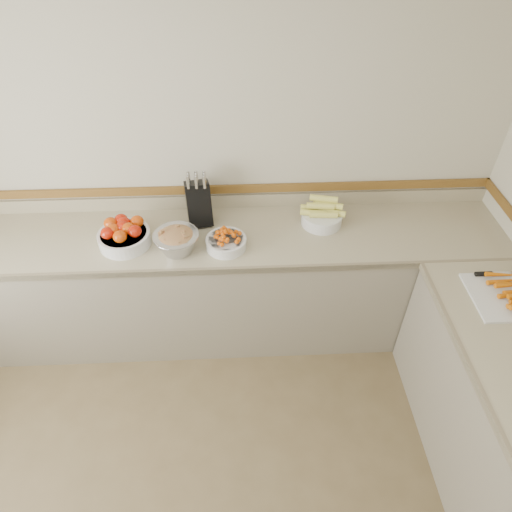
{
  "coord_description": "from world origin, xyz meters",
  "views": [
    {
      "loc": [
        0.26,
        -0.64,
        2.77
      ],
      "look_at": [
        0.35,
        1.35,
        1.0
      ],
      "focal_mm": 32.0,
      "sensor_mm": 36.0,
      "label": 1
    }
  ],
  "objects_px": {
    "cherry_tomato_bowl": "(226,241)",
    "knife_block": "(199,203)",
    "tomato_bowl": "(124,234)",
    "corn_bowl": "(322,215)",
    "rhubarb_bowl": "(177,241)"
  },
  "relations": [
    {
      "from": "tomato_bowl",
      "to": "cherry_tomato_bowl",
      "type": "bearing_deg",
      "value": -5.86
    },
    {
      "from": "knife_block",
      "to": "rhubarb_bowl",
      "type": "distance_m",
      "value": 0.33
    },
    {
      "from": "knife_block",
      "to": "cherry_tomato_bowl",
      "type": "bearing_deg",
      "value": -57.31
    },
    {
      "from": "cherry_tomato_bowl",
      "to": "knife_block",
      "type": "bearing_deg",
      "value": 122.69
    },
    {
      "from": "knife_block",
      "to": "corn_bowl",
      "type": "xyz_separation_m",
      "value": [
        0.81,
        -0.05,
        -0.09
      ]
    },
    {
      "from": "tomato_bowl",
      "to": "corn_bowl",
      "type": "bearing_deg",
      "value": 6.79
    },
    {
      "from": "tomato_bowl",
      "to": "corn_bowl",
      "type": "height_order",
      "value": "corn_bowl"
    },
    {
      "from": "knife_block",
      "to": "tomato_bowl",
      "type": "height_order",
      "value": "knife_block"
    },
    {
      "from": "rhubarb_bowl",
      "to": "cherry_tomato_bowl",
      "type": "bearing_deg",
      "value": 4.54
    },
    {
      "from": "knife_block",
      "to": "cherry_tomato_bowl",
      "type": "relative_size",
      "value": 1.48
    },
    {
      "from": "rhubarb_bowl",
      "to": "corn_bowl",
      "type": "bearing_deg",
      "value": 14.45
    },
    {
      "from": "knife_block",
      "to": "cherry_tomato_bowl",
      "type": "height_order",
      "value": "knife_block"
    },
    {
      "from": "tomato_bowl",
      "to": "rhubarb_bowl",
      "type": "height_order",
      "value": "same"
    },
    {
      "from": "knife_block",
      "to": "rhubarb_bowl",
      "type": "bearing_deg",
      "value": -113.17
    },
    {
      "from": "tomato_bowl",
      "to": "cherry_tomato_bowl",
      "type": "xyz_separation_m",
      "value": [
        0.64,
        -0.07,
        -0.03
      ]
    }
  ]
}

